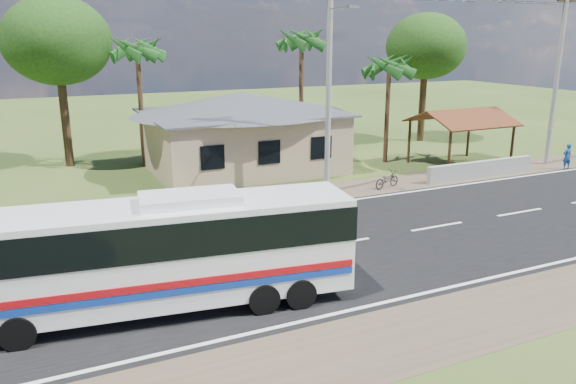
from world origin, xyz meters
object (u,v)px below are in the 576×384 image
coach_bus (159,247)px  person (567,157)px  motorcycle (387,180)px  waiting_shed (462,119)px

coach_bus → person: bearing=24.2°
person → motorcycle: bearing=3.7°
coach_bus → person: coach_bus is taller
waiting_shed → motorcycle: (-6.89, -2.61, -2.29)m
person → waiting_shed: bearing=-28.0°
waiting_shed → person: 6.29m
waiting_shed → coach_bus: bearing=-151.4°
coach_bus → waiting_shed: bearing=36.2°
waiting_shed → person: (4.82, -3.53, -1.98)m
waiting_shed → coach_bus: 22.90m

